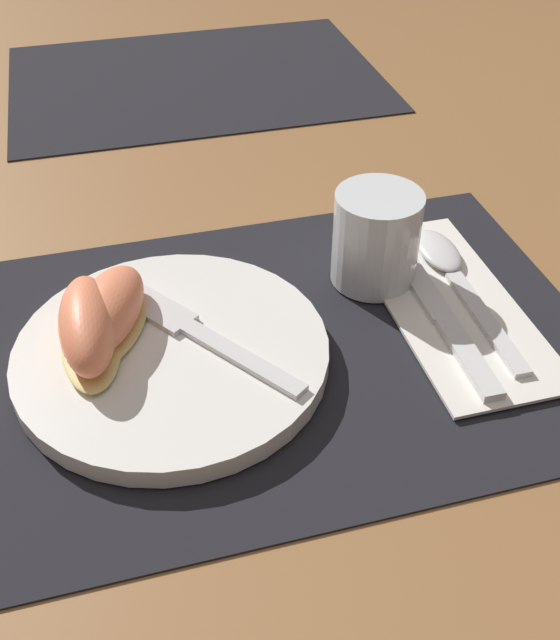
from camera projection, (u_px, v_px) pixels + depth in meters
ground_plane at (290, 344)px, 0.58m from camera, size 3.00×3.00×0.00m
placemat at (290, 343)px, 0.58m from camera, size 0.47×0.34×0.00m
placemat_far at (196, 77)px, 0.98m from camera, size 0.47×0.34×0.00m
plate at (171, 350)px, 0.56m from camera, size 0.23×0.23×0.02m
juice_glass at (376, 243)px, 0.62m from camera, size 0.07×0.07×0.08m
napkin at (450, 304)px, 0.61m from camera, size 0.10×0.23×0.00m
knife at (436, 308)px, 0.60m from camera, size 0.02×0.22×0.01m
spoon at (450, 268)px, 0.64m from camera, size 0.03×0.19×0.01m
fork at (194, 330)px, 0.56m from camera, size 0.12×0.16×0.00m
citrus_wedge_0 at (108, 313)px, 0.56m from camera, size 0.09×0.12×0.04m
citrus_wedge_1 at (88, 328)px, 0.54m from camera, size 0.05×0.11×0.04m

